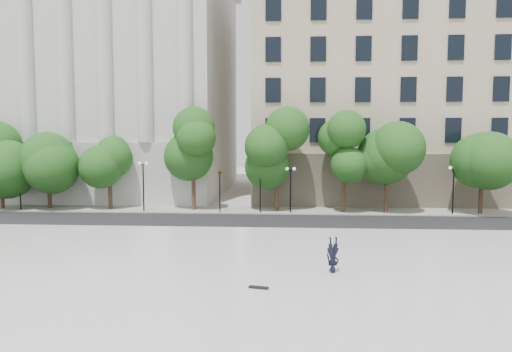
% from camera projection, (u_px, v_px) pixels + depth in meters
% --- Properties ---
extents(ground, '(160.00, 160.00, 0.00)m').
position_uv_depth(ground, '(156.00, 302.00, 20.29)').
color(ground, beige).
rests_on(ground, ground).
extents(plaza, '(44.00, 22.00, 0.45)m').
position_uv_depth(plaza, '(173.00, 276.00, 23.25)').
color(plaza, silver).
rests_on(plaza, ground).
extents(street, '(60.00, 8.00, 0.02)m').
position_uv_depth(street, '(218.00, 223.00, 38.18)').
color(street, black).
rests_on(street, ground).
extents(far_sidewalk, '(60.00, 4.00, 0.12)m').
position_uv_depth(far_sidewalk, '(227.00, 210.00, 44.15)').
color(far_sidewalk, '#A29F96').
rests_on(far_sidewalk, ground).
extents(building_west, '(31.50, 27.65, 25.60)m').
position_uv_depth(building_west, '(98.00, 81.00, 58.59)').
color(building_west, '#BABAB6').
rests_on(building_west, ground).
extents(building_east, '(36.00, 26.15, 23.00)m').
position_uv_depth(building_east, '(417.00, 95.00, 56.75)').
color(building_east, '#C1B093').
rests_on(building_east, ground).
extents(traffic_light_west, '(0.36, 1.65, 4.17)m').
position_uv_depth(traffic_light_west, '(220.00, 171.00, 42.17)').
color(traffic_light_west, black).
rests_on(traffic_light_west, ground).
extents(traffic_light_east, '(0.80, 1.83, 4.22)m').
position_uv_depth(traffic_light_east, '(260.00, 170.00, 41.95)').
color(traffic_light_east, black).
rests_on(traffic_light_east, ground).
extents(person_lying, '(1.00, 1.76, 0.45)m').
position_uv_depth(person_lying, '(333.00, 268.00, 22.99)').
color(person_lying, black).
rests_on(person_lying, plaza).
extents(skateboard, '(0.85, 0.39, 0.08)m').
position_uv_depth(skateboard, '(259.00, 287.00, 20.65)').
color(skateboard, black).
rests_on(skateboard, plaza).
extents(street_trees, '(46.21, 5.23, 7.91)m').
position_uv_depth(street_trees, '(227.00, 155.00, 43.11)').
color(street_trees, '#382619').
rests_on(street_trees, ground).
extents(lamp_posts, '(38.06, 0.28, 4.40)m').
position_uv_depth(lamp_posts, '(221.00, 179.00, 42.53)').
color(lamp_posts, black).
rests_on(lamp_posts, ground).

